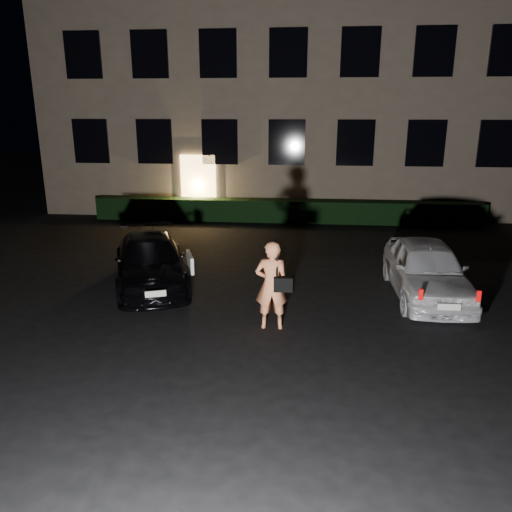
# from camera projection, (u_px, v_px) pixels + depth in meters

# --- Properties ---
(ground) EXTENTS (80.00, 80.00, 0.00)m
(ground) POSITION_uv_depth(u_px,v_px,m) (262.00, 341.00, 9.55)
(ground) COLOR black
(ground) RESTS_ON ground
(building) EXTENTS (20.00, 8.11, 12.00)m
(building) POSITION_uv_depth(u_px,v_px,m) (291.00, 68.00, 22.13)
(building) COLOR #766554
(building) RESTS_ON ground
(hedge) EXTENTS (15.00, 0.70, 0.85)m
(hedge) POSITION_uv_depth(u_px,v_px,m) (285.00, 211.00, 19.44)
(hedge) COLOR black
(hedge) RESTS_ON ground
(sedan) EXTENTS (2.98, 4.46, 1.20)m
(sedan) POSITION_uv_depth(u_px,v_px,m) (151.00, 261.00, 12.46)
(sedan) COLOR black
(sedan) RESTS_ON ground
(hatch) EXTENTS (1.62, 3.94, 1.33)m
(hatch) POSITION_uv_depth(u_px,v_px,m) (426.00, 269.00, 11.63)
(hatch) COLOR silver
(hatch) RESTS_ON ground
(man) EXTENTS (0.77, 0.47, 1.82)m
(man) POSITION_uv_depth(u_px,v_px,m) (272.00, 285.00, 9.87)
(man) COLOR #FF905C
(man) RESTS_ON ground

